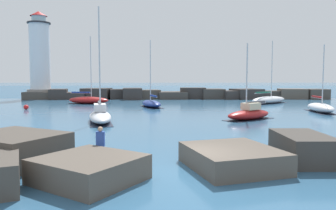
# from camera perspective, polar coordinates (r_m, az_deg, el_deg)

# --- Properties ---
(ground_plane) EXTENTS (600.00, 600.00, 0.00)m
(ground_plane) POSITION_cam_1_polar(r_m,az_deg,el_deg) (13.38, 4.27, -11.85)
(ground_plane) COLOR #336084
(open_sea_beyond) EXTENTS (400.00, 116.00, 0.01)m
(open_sea_beyond) POSITION_cam_1_polar(r_m,az_deg,el_deg) (121.54, -0.88, 2.82)
(open_sea_beyond) COLOR #235175
(open_sea_beyond) RESTS_ON ground
(breakwater_jetty) EXTENTS (56.47, 6.96, 2.09)m
(breakwater_jetty) POSITION_cam_1_polar(r_m,az_deg,el_deg) (61.77, 1.65, 1.90)
(breakwater_jetty) COLOR #4C443D
(breakwater_jetty) RESTS_ON ground
(lighthouse) EXTENTS (4.93, 4.93, 16.30)m
(lighthouse) POSITION_cam_1_polar(r_m,az_deg,el_deg) (66.51, -21.40, 7.23)
(lighthouse) COLOR gray
(lighthouse) RESTS_ON ground
(foreground_rocks) EXTENTS (18.68, 8.56, 1.33)m
(foreground_rocks) POSITION_cam_1_polar(r_m,az_deg,el_deg) (13.72, -8.93, -9.08)
(foreground_rocks) COLOR #4C443D
(foreground_rocks) RESTS_ON ground
(sailboat_moored_0) EXTENTS (3.60, 6.42, 8.90)m
(sailboat_moored_0) POSITION_cam_1_polar(r_m,az_deg,el_deg) (43.72, -2.92, 0.29)
(sailboat_moored_0) COLOR navy
(sailboat_moored_0) RESTS_ON ground
(sailboat_moored_1) EXTENTS (6.86, 4.14, 10.05)m
(sailboat_moored_1) POSITION_cam_1_polar(r_m,az_deg,el_deg) (50.87, -13.68, 0.85)
(sailboat_moored_1) COLOR maroon
(sailboat_moored_1) RESTS_ON ground
(sailboat_moored_2) EXTENTS (3.31, 7.31, 9.83)m
(sailboat_moored_2) POSITION_cam_1_polar(r_m,az_deg,el_deg) (29.32, -11.73, -1.76)
(sailboat_moored_2) COLOR white
(sailboat_moored_2) RESTS_ON ground
(sailboat_moored_3) EXTENTS (5.64, 5.01, 6.99)m
(sailboat_moored_3) POSITION_cam_1_polar(r_m,az_deg,el_deg) (31.39, 13.95, -1.44)
(sailboat_moored_3) COLOR maroon
(sailboat_moored_3) RESTS_ON ground
(sailboat_moored_4) EXTENTS (7.78, 7.07, 9.51)m
(sailboat_moored_4) POSITION_cam_1_polar(r_m,az_deg,el_deg) (52.48, 17.16, 0.89)
(sailboat_moored_4) COLOR white
(sailboat_moored_4) RESTS_ON ground
(sailboat_moored_5) EXTENTS (2.69, 6.56, 7.55)m
(sailboat_moored_5) POSITION_cam_1_polar(r_m,az_deg,el_deg) (40.94, 25.00, -0.38)
(sailboat_moored_5) COLOR white
(sailboat_moored_5) RESTS_ON ground
(mooring_buoy_orange_near) EXTENTS (0.60, 0.60, 0.80)m
(mooring_buoy_orange_near) POSITION_cam_1_polar(r_m,az_deg,el_deg) (43.73, -23.48, -0.35)
(mooring_buoy_orange_near) COLOR red
(mooring_buoy_orange_near) RESTS_ON ground
(person_on_rocks) EXTENTS (0.36, 0.22, 1.70)m
(person_on_rocks) POSITION_cam_1_polar(r_m,az_deg,el_deg) (14.76, -11.68, -6.57)
(person_on_rocks) COLOR #282833
(person_on_rocks) RESTS_ON ground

